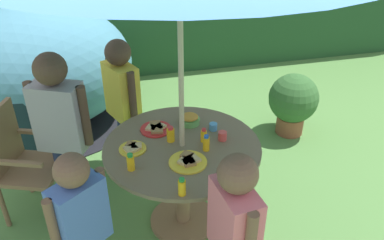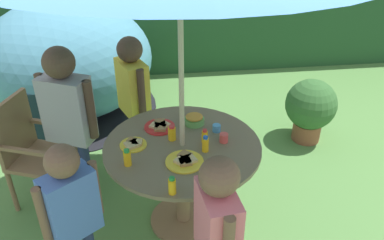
% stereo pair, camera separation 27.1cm
% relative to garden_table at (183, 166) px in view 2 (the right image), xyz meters
% --- Properties ---
extents(ground_plane, '(10.00, 10.00, 0.02)m').
position_rel_garden_table_xyz_m(ground_plane, '(0.00, 0.00, -0.57)').
color(ground_plane, '#548442').
extents(hedge_backdrop, '(9.00, 0.70, 1.87)m').
position_rel_garden_table_xyz_m(hedge_backdrop, '(0.00, 3.21, 0.37)').
color(hedge_backdrop, '#234C28').
rests_on(hedge_backdrop, ground_plane).
extents(garden_table, '(1.14, 1.14, 0.75)m').
position_rel_garden_table_xyz_m(garden_table, '(0.00, 0.00, 0.00)').
color(garden_table, brown).
rests_on(garden_table, ground_plane).
extents(wooden_chair, '(0.56, 0.57, 0.94)m').
position_rel_garden_table_xyz_m(wooden_chair, '(-1.20, 0.45, -0.04)').
color(wooden_chair, brown).
rests_on(wooden_chair, ground_plane).
extents(dome_tent, '(2.06, 2.06, 1.31)m').
position_rel_garden_table_xyz_m(dome_tent, '(-1.09, 1.98, 0.08)').
color(dome_tent, teal).
rests_on(dome_tent, ground_plane).
extents(potted_plant, '(0.52, 0.52, 0.68)m').
position_rel_garden_table_xyz_m(potted_plant, '(1.42, 1.03, -0.18)').
color(potted_plant, brown).
rests_on(potted_plant, ground_plane).
extents(child_in_yellow_shirt, '(0.30, 0.41, 1.29)m').
position_rel_garden_table_xyz_m(child_in_yellow_shirt, '(-0.35, 0.81, 0.26)').
color(child_in_yellow_shirt, navy).
rests_on(child_in_yellow_shirt, ground_plane).
extents(child_in_grey_shirt, '(0.43, 0.33, 1.39)m').
position_rel_garden_table_xyz_m(child_in_grey_shirt, '(-0.84, 0.38, 0.32)').
color(child_in_grey_shirt, navy).
rests_on(child_in_grey_shirt, ground_plane).
extents(child_in_blue_shirt, '(0.34, 0.31, 1.16)m').
position_rel_garden_table_xyz_m(child_in_blue_shirt, '(-0.71, -0.52, 0.18)').
color(child_in_blue_shirt, navy).
rests_on(child_in_blue_shirt, ground_plane).
extents(child_in_pink_shirt, '(0.21, 0.42, 1.24)m').
position_rel_garden_table_xyz_m(child_in_pink_shirt, '(0.10, -0.84, 0.23)').
color(child_in_pink_shirt, navy).
rests_on(child_in_pink_shirt, ground_plane).
extents(snack_bowl, '(0.16, 0.16, 0.08)m').
position_rel_garden_table_xyz_m(snack_bowl, '(0.12, 0.28, 0.23)').
color(snack_bowl, '#66B259').
rests_on(snack_bowl, garden_table).
extents(plate_far_right, '(0.24, 0.24, 0.03)m').
position_rel_garden_table_xyz_m(plate_far_right, '(-0.15, 0.25, 0.20)').
color(plate_far_right, red).
rests_on(plate_far_right, garden_table).
extents(plate_front_edge, '(0.19, 0.19, 0.03)m').
position_rel_garden_table_xyz_m(plate_front_edge, '(-0.35, 0.03, 0.20)').
color(plate_front_edge, yellow).
rests_on(plate_front_edge, garden_table).
extents(plate_center_front, '(0.26, 0.26, 0.03)m').
position_rel_garden_table_xyz_m(plate_center_front, '(-0.00, -0.21, 0.20)').
color(plate_center_front, yellow).
rests_on(plate_center_front, garden_table).
extents(juice_bottle_near_left, '(0.05, 0.05, 0.11)m').
position_rel_garden_table_xyz_m(juice_bottle_near_left, '(0.16, 0.01, 0.24)').
color(juice_bottle_near_left, yellow).
rests_on(juice_bottle_near_left, garden_table).
extents(juice_bottle_near_right, '(0.05, 0.05, 0.12)m').
position_rel_garden_table_xyz_m(juice_bottle_near_right, '(-0.38, -0.19, 0.25)').
color(juice_bottle_near_right, yellow).
rests_on(juice_bottle_near_right, garden_table).
extents(juice_bottle_far_left, '(0.06, 0.06, 0.12)m').
position_rel_garden_table_xyz_m(juice_bottle_far_left, '(-0.07, 0.08, 0.24)').
color(juice_bottle_far_left, yellow).
rests_on(juice_bottle_far_left, garden_table).
extents(juice_bottle_center_back, '(0.05, 0.05, 0.12)m').
position_rel_garden_table_xyz_m(juice_bottle_center_back, '(-0.11, -0.50, 0.25)').
color(juice_bottle_center_back, yellow).
rests_on(juice_bottle_center_back, garden_table).
extents(juice_bottle_mid_left, '(0.05, 0.05, 0.12)m').
position_rel_garden_table_xyz_m(juice_bottle_mid_left, '(0.15, -0.10, 0.25)').
color(juice_bottle_mid_left, yellow).
rests_on(juice_bottle_mid_left, garden_table).
extents(cup_near, '(0.06, 0.06, 0.07)m').
position_rel_garden_table_xyz_m(cup_near, '(0.30, 0.00, 0.22)').
color(cup_near, '#E04C47').
rests_on(cup_near, garden_table).
extents(cup_far, '(0.06, 0.06, 0.06)m').
position_rel_garden_table_xyz_m(cup_far, '(0.27, 0.14, 0.22)').
color(cup_far, '#4C99D8').
rests_on(cup_far, garden_table).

